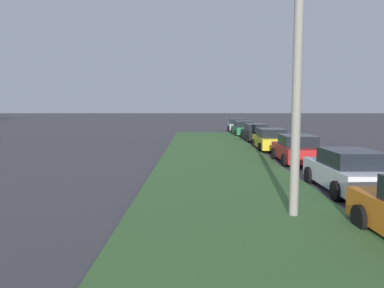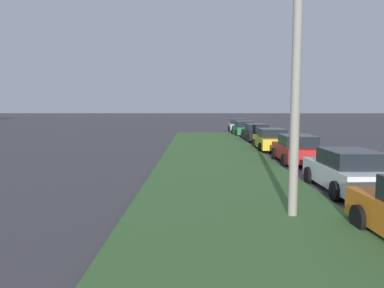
{
  "view_description": "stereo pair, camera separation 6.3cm",
  "coord_description": "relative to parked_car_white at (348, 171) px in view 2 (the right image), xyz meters",
  "views": [
    {
      "loc": [
        -0.22,
        9.09,
        2.97
      ],
      "look_at": [
        18.63,
        9.2,
        1.04
      ],
      "focal_mm": 34.96,
      "sensor_mm": 36.0,
      "label": 1
    },
    {
      "loc": [
        -0.22,
        9.03,
        2.97
      ],
      "look_at": [
        18.63,
        9.2,
        1.04
      ],
      "focal_mm": 34.96,
      "sensor_mm": 36.0,
      "label": 2
    }
  ],
  "objects": [
    {
      "name": "parked_car_yellow",
      "position": [
        12.04,
        0.23,
        0.0
      ],
      "size": [
        4.31,
        2.05,
        1.47
      ],
      "rotation": [
        0.0,
        0.0,
        -0.01
      ],
      "color": "gold",
      "rests_on": "ground"
    },
    {
      "name": "parked_car_red",
      "position": [
        6.51,
        0.01,
        0.0
      ],
      "size": [
        4.34,
        2.1,
        1.47
      ],
      "rotation": [
        0.0,
        0.0,
        -0.02
      ],
      "color": "red",
      "rests_on": "ground"
    },
    {
      "name": "parked_car_silver",
      "position": [
        30.27,
        0.43,
        0.0
      ],
      "size": [
        4.36,
        2.14,
        1.47
      ],
      "rotation": [
        0.0,
        0.0,
        -0.04
      ],
      "color": "#B2B5BA",
      "rests_on": "ground"
    },
    {
      "name": "parked_car_black",
      "position": [
        18.48,
        0.19,
        0.0
      ],
      "size": [
        4.35,
        2.12,
        1.47
      ],
      "rotation": [
        0.0,
        0.0,
        0.03
      ],
      "color": "black",
      "rests_on": "ground"
    },
    {
      "name": "parked_car_white",
      "position": [
        0.0,
        0.0,
        0.0
      ],
      "size": [
        4.32,
        2.06,
        1.47
      ],
      "rotation": [
        0.0,
        0.0,
        0.01
      ],
      "color": "silver",
      "rests_on": "ground"
    },
    {
      "name": "parked_car_green",
      "position": [
        24.28,
        0.49,
        0.0
      ],
      "size": [
        4.36,
        2.13,
        1.47
      ],
      "rotation": [
        0.0,
        0.0,
        0.03
      ],
      "color": "#1E6B38",
      "rests_on": "ground"
    },
    {
      "name": "grass_median",
      "position": [
        -2.57,
        4.17,
        -0.66
      ],
      "size": [
        60.0,
        6.0,
        0.12
      ],
      "primitive_type": "cube",
      "color": "#3D6633",
      "rests_on": "ground"
    },
    {
      "name": "streetlight",
      "position": [
        -3.14,
        2.38,
        3.67
      ],
      "size": [
        0.82,
        2.85,
        7.5
      ],
      "color": "gray",
      "rests_on": "ground"
    }
  ]
}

